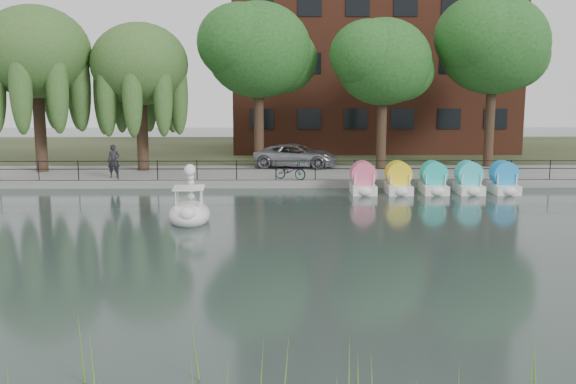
{
  "coord_description": "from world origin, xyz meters",
  "views": [
    {
      "loc": [
        0.21,
        -19.01,
        5.15
      ],
      "look_at": [
        0.5,
        4.0,
        1.3
      ],
      "focal_mm": 40.0,
      "sensor_mm": 36.0,
      "label": 1
    }
  ],
  "objects_px": {
    "bicycle": "(290,170)",
    "swan_boat": "(190,210)",
    "minivan": "(296,154)",
    "pedestrian": "(114,159)"
  },
  "relations": [
    {
      "from": "bicycle",
      "to": "swan_boat",
      "type": "distance_m",
      "value": 9.22
    },
    {
      "from": "minivan",
      "to": "bicycle",
      "type": "relative_size",
      "value": 3.25
    },
    {
      "from": "minivan",
      "to": "bicycle",
      "type": "bearing_deg",
      "value": -174.75
    },
    {
      "from": "swan_boat",
      "to": "pedestrian",
      "type": "bearing_deg",
      "value": 115.49
    },
    {
      "from": "pedestrian",
      "to": "bicycle",
      "type": "bearing_deg",
      "value": -7.5
    },
    {
      "from": "minivan",
      "to": "swan_boat",
      "type": "distance_m",
      "value": 13.95
    },
    {
      "from": "minivan",
      "to": "swan_boat",
      "type": "bearing_deg",
      "value": 171.83
    },
    {
      "from": "minivan",
      "to": "pedestrian",
      "type": "distance_m",
      "value": 10.43
    },
    {
      "from": "swan_boat",
      "to": "minivan",
      "type": "bearing_deg",
      "value": 67.43
    },
    {
      "from": "pedestrian",
      "to": "swan_boat",
      "type": "relative_size",
      "value": 0.75
    }
  ]
}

